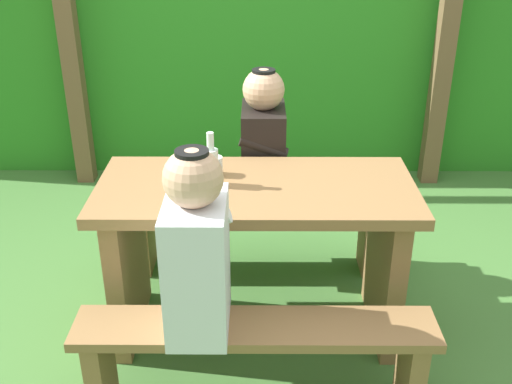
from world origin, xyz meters
The scene contains 12 objects.
ground_plane centered at (0.00, 0.00, 0.00)m, with size 12.00×12.00×0.00m, color #457736.
hedge_backdrop centered at (0.00, 2.20, 0.90)m, with size 6.40×0.62×1.81m, color #2B8121.
pergola_post_left centered at (-1.28, 1.73, 0.96)m, with size 0.12×0.12×1.92m, color brown.
pergola_post_right centered at (1.28, 1.73, 0.96)m, with size 0.12×0.12×1.92m, color brown.
picnic_table centered at (0.00, 0.00, 0.52)m, with size 1.40×0.64×0.77m.
bench_near centered at (0.00, -0.53, 0.31)m, with size 1.40×0.24×0.43m.
bench_far centered at (0.00, 0.53, 0.31)m, with size 1.40×0.24×0.43m.
person_white_shirt centered at (-0.21, -0.53, 0.76)m, with size 0.25×0.35×0.72m.
person_black_coat centered at (0.03, 0.53, 0.76)m, with size 0.25×0.35×0.72m.
drinking_glass centered at (-0.18, 0.11, 0.81)m, with size 0.07×0.07×0.09m, color silver.
bottle_left centered at (-0.19, 0.00, 0.86)m, with size 0.06×0.06×0.24m.
cell_phone centered at (-0.28, 0.08, 0.77)m, with size 0.07×0.14×0.01m, color black.
Camera 1 is at (0.01, -2.37, 1.89)m, focal length 42.15 mm.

